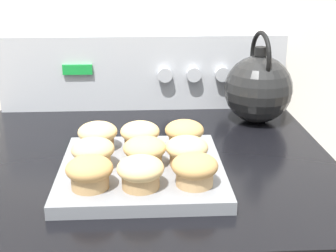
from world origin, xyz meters
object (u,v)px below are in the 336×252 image
(muffin_r1_c0, at_px, (94,152))
(muffin_r0_c2, at_px, (196,169))
(muffin_r0_c1, at_px, (142,172))
(muffin_r2_c1, at_px, (141,135))
(muffin_r1_c2, at_px, (188,151))
(muffin_r1_c1, at_px, (143,151))
(muffin_pan, at_px, (143,171))
(muffin_r2_c0, at_px, (99,135))
(muffin_r0_c0, at_px, (91,172))
(tea_kettle, at_px, (259,88))
(muffin_r2_c2, at_px, (185,133))

(muffin_r1_c0, bearing_deg, muffin_r0_c2, -24.77)
(muffin_r0_c1, relative_size, muffin_r2_c1, 1.00)
(muffin_r1_c0, height_order, muffin_r1_c2, same)
(muffin_r0_c1, height_order, muffin_r1_c2, same)
(muffin_r1_c1, height_order, muffin_r1_c2, same)
(muffin_pan, relative_size, muffin_r2_c0, 3.81)
(muffin_r0_c0, relative_size, muffin_r0_c1, 1.00)
(muffin_r1_c0, height_order, muffin_r2_c0, same)
(muffin_r1_c1, relative_size, tea_kettle, 0.35)
(muffin_r1_c0, bearing_deg, muffin_r2_c0, 89.40)
(muffin_r1_c1, distance_m, muffin_r1_c2, 0.08)
(muffin_pan, xyz_separation_m, muffin_r2_c2, (0.08, 0.09, 0.04))
(muffin_pan, bearing_deg, muffin_r2_c1, 91.75)
(muffin_r1_c2, relative_size, muffin_r2_c2, 1.00)
(muffin_r1_c1, distance_m, tea_kettle, 0.40)
(muffin_r0_c1, xyz_separation_m, tea_kettle, (0.28, 0.38, 0.03))
(muffin_pan, distance_m, muffin_r1_c2, 0.09)
(muffin_r2_c0, distance_m, tea_kettle, 0.42)
(muffin_r1_c2, bearing_deg, muffin_r2_c2, 87.78)
(muffin_r0_c0, distance_m, muffin_r1_c2, 0.18)
(muffin_r0_c1, relative_size, tea_kettle, 0.35)
(muffin_r0_c0, xyz_separation_m, muffin_r2_c2, (0.17, 0.17, 0.00))
(muffin_r2_c2, bearing_deg, muffin_r0_c1, -116.49)
(muffin_pan, relative_size, muffin_r1_c1, 3.81)
(muffin_r0_c2, relative_size, muffin_r1_c2, 1.00)
(muffin_r1_c2, height_order, muffin_r2_c0, same)
(muffin_r1_c2, relative_size, muffin_r2_c0, 1.00)
(muffin_r0_c2, relative_size, muffin_r1_c0, 1.00)
(muffin_r0_c2, bearing_deg, muffin_r1_c0, 155.23)
(muffin_r1_c0, relative_size, tea_kettle, 0.35)
(muffin_r1_c0, bearing_deg, muffin_pan, 1.02)
(muffin_r1_c0, height_order, muffin_r2_c2, same)
(muffin_r1_c1, bearing_deg, muffin_r2_c2, 46.55)
(muffin_r0_c0, distance_m, muffin_r1_c1, 0.12)
(muffin_r2_c0, bearing_deg, muffin_r0_c2, -44.10)
(muffin_r0_c2, xyz_separation_m, muffin_r1_c0, (-0.17, 0.08, 0.00))
(muffin_r1_c1, relative_size, muffin_r2_c0, 1.00)
(muffin_r1_c1, bearing_deg, muffin_pan, 140.27)
(muffin_r0_c1, xyz_separation_m, muffin_r1_c0, (-0.08, 0.08, 0.00))
(muffin_r2_c1, xyz_separation_m, muffin_r2_c2, (0.09, 0.00, 0.00))
(muffin_r0_c1, distance_m, tea_kettle, 0.47)
(muffin_r1_c2, relative_size, tea_kettle, 0.35)
(muffin_r0_c2, xyz_separation_m, muffin_r2_c0, (-0.17, 0.16, 0.00))
(muffin_r2_c0, bearing_deg, muffin_r2_c1, -1.70)
(muffin_pan, relative_size, muffin_r1_c2, 3.81)
(muffin_r1_c2, bearing_deg, muffin_r0_c1, -134.52)
(muffin_r1_c1, bearing_deg, muffin_r1_c2, -0.73)
(muffin_r1_c0, relative_size, muffin_r2_c0, 1.00)
(muffin_r1_c1, xyz_separation_m, tea_kettle, (0.27, 0.29, 0.03))
(muffin_r1_c0, distance_m, muffin_r1_c2, 0.17)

